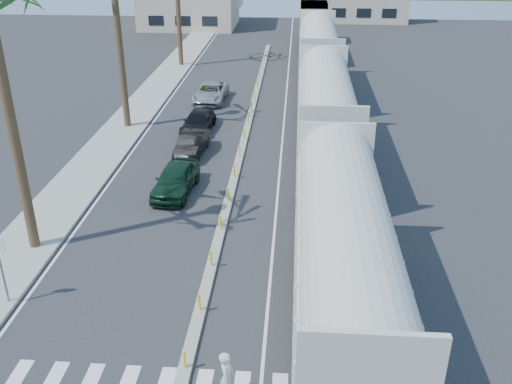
# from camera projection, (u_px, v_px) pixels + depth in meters

# --- Properties ---
(ground) EXTENTS (140.00, 140.00, 0.00)m
(ground) POSITION_uv_depth(u_px,v_px,m) (190.00, 350.00, 19.36)
(ground) COLOR #28282B
(ground) RESTS_ON ground
(sidewalk) EXTENTS (3.00, 90.00, 0.15)m
(sidewalk) POSITION_uv_depth(u_px,v_px,m) (136.00, 113.00, 42.31)
(sidewalk) COLOR gray
(sidewalk) RESTS_ON ground
(rails) EXTENTS (1.56, 100.00, 0.06)m
(rails) POSITION_uv_depth(u_px,v_px,m) (318.00, 105.00, 44.14)
(rails) COLOR black
(rails) RESTS_ON ground
(median) EXTENTS (0.45, 60.00, 0.85)m
(median) POSITION_uv_depth(u_px,v_px,m) (244.00, 140.00, 37.23)
(median) COLOR gray
(median) RESTS_ON ground
(lane_markings) EXTENTS (9.42, 90.00, 0.01)m
(lane_markings) POSITION_uv_depth(u_px,v_px,m) (221.00, 116.00, 41.92)
(lane_markings) COLOR silver
(lane_markings) RESTS_ON ground
(freight_train) EXTENTS (3.00, 60.94, 5.85)m
(freight_train) POSITION_uv_depth(u_px,v_px,m) (322.00, 93.00, 36.88)
(freight_train) COLOR beige
(freight_train) RESTS_ON ground
(car_lead) EXTENTS (2.55, 4.85, 1.56)m
(car_lead) POSITION_uv_depth(u_px,v_px,m) (176.00, 179.00, 30.01)
(car_lead) COLOR black
(car_lead) RESTS_ON ground
(car_second) EXTENTS (2.09, 4.32, 1.35)m
(car_second) POSITION_uv_depth(u_px,v_px,m) (192.00, 144.00, 34.94)
(car_second) COLOR black
(car_second) RESTS_ON ground
(car_third) EXTENTS (2.42, 4.76, 1.31)m
(car_third) POSITION_uv_depth(u_px,v_px,m) (198.00, 122.00, 38.70)
(car_third) COLOR black
(car_third) RESTS_ON ground
(car_rear) EXTENTS (2.69, 5.21, 1.40)m
(car_rear) POSITION_uv_depth(u_px,v_px,m) (211.00, 92.00, 44.94)
(car_rear) COLOR #B6B8BB
(car_rear) RESTS_ON ground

